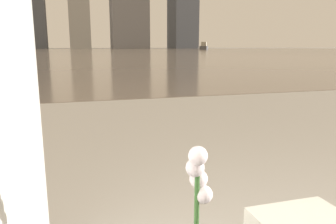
% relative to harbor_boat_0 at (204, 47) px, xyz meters
% --- Properties ---
extents(harbor_water, '(180.00, 110.00, 0.01)m').
position_rel_harbor_boat_0_xyz_m(harbor_water, '(-33.77, -21.59, -0.72)').
color(harbor_water, gray).
rests_on(harbor_water, ground_plane).
extents(harbor_boat_0, '(4.16, 5.63, 2.02)m').
position_rel_harbor_boat_0_xyz_m(harbor_boat_0, '(0.00, 0.00, 0.00)').
color(harbor_boat_0, '#4C4C51').
rests_on(harbor_boat_0, harbor_water).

